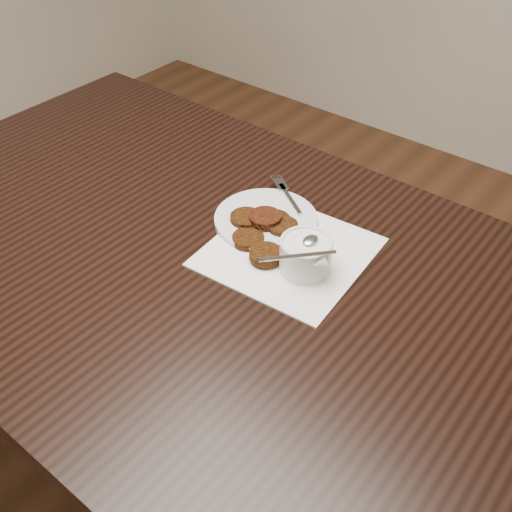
{
  "coord_description": "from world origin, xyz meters",
  "views": [
    {
      "loc": [
        0.62,
        -0.51,
        1.46
      ],
      "look_at": [
        0.12,
        0.11,
        0.8
      ],
      "focal_mm": 42.68,
      "sensor_mm": 36.0,
      "label": 1
    }
  ],
  "objects_px": {
    "plate_with_patty": "(266,217)",
    "sauce_ramekin": "(307,241)",
    "table": "(194,371)",
    "napkin": "(288,252)"
  },
  "relations": [
    {
      "from": "table",
      "to": "plate_with_patty",
      "type": "xyz_separation_m",
      "value": [
        0.09,
        0.15,
        0.39
      ]
    },
    {
      "from": "table",
      "to": "plate_with_patty",
      "type": "distance_m",
      "value": 0.43
    },
    {
      "from": "plate_with_patty",
      "to": "sauce_ramekin",
      "type": "bearing_deg",
      "value": -25.77
    },
    {
      "from": "sauce_ramekin",
      "to": "plate_with_patty",
      "type": "bearing_deg",
      "value": 154.23
    },
    {
      "from": "sauce_ramekin",
      "to": "plate_with_patty",
      "type": "relative_size",
      "value": 0.63
    },
    {
      "from": "table",
      "to": "plate_with_patty",
      "type": "bearing_deg",
      "value": 59.98
    },
    {
      "from": "table",
      "to": "napkin",
      "type": "relative_size",
      "value": 5.03
    },
    {
      "from": "sauce_ramekin",
      "to": "plate_with_patty",
      "type": "xyz_separation_m",
      "value": [
        -0.14,
        0.07,
        -0.05
      ]
    },
    {
      "from": "napkin",
      "to": "plate_with_patty",
      "type": "height_order",
      "value": "plate_with_patty"
    },
    {
      "from": "table",
      "to": "napkin",
      "type": "xyz_separation_m",
      "value": [
        0.17,
        0.1,
        0.38
      ]
    }
  ]
}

